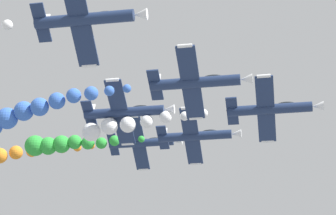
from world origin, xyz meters
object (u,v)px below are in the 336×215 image
airplane_right_inner (197,82)px  airplane_left_outer (126,112)px  airplane_right_outer (143,143)px  airplane_lead (271,109)px  airplane_trailing (86,19)px  airplane_left_inner (196,136)px

airplane_right_inner → airplane_left_outer: size_ratio=1.00×
airplane_right_inner → airplane_right_outer: 27.25m
airplane_lead → airplane_right_inner: 10.16m
airplane_left_outer → airplane_right_outer: (-17.79, -1.64, 2.87)m
airplane_trailing → airplane_right_inner: bearing=138.8°
airplane_lead → airplane_right_inner: bearing=-45.2°
airplane_lead → airplane_trailing: (17.02, -15.85, 2.58)m
airplane_right_inner → airplane_right_outer: (-24.95, -10.46, 3.25)m
airplane_lead → airplane_left_outer: bearing=-90.0°
airplane_lead → airplane_left_outer: (0.01, -16.03, 0.70)m
airplane_right_inner → airplane_left_outer: (-7.16, -8.82, 0.37)m
airplane_left_outer → airplane_left_inner: bearing=143.2°
airplane_left_inner → airplane_trailing: 27.06m
airplane_left_inner → airplane_right_outer: (-8.63, -8.48, 2.70)m
airplane_lead → airplane_right_outer: 25.32m
airplane_trailing → airplane_right_outer: bearing=-177.0°
airplane_right_inner → airplane_trailing: airplane_trailing is taller
airplane_right_inner → airplane_trailing: bearing=-41.2°
airplane_trailing → airplane_lead: bearing=137.0°
airplane_lead → airplane_trailing: size_ratio=1.00×
airplane_left_inner → airplane_right_inner: 16.44m
airplane_right_inner → airplane_trailing: (9.86, -8.64, 2.25)m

